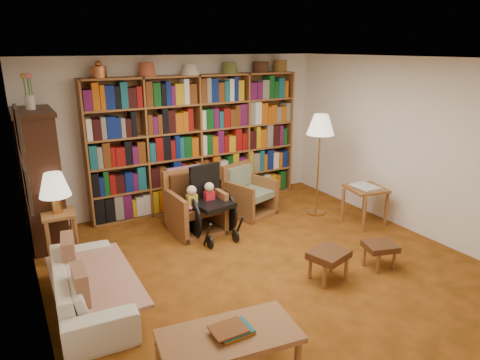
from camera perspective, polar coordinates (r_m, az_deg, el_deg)
floor at (r=5.50m, az=2.94°, el=-11.17°), size 5.00×5.00×0.00m
ceiling at (r=4.83m, az=3.41°, el=15.84°), size 5.00×5.00×0.00m
wall_back at (r=7.20m, az=-7.60°, el=6.21°), size 5.00×0.00×5.00m
wall_front at (r=3.34m, az=27.07°, el=-9.07°), size 5.00×0.00×5.00m
wall_left at (r=4.30m, az=-26.31°, el=-3.20°), size 0.00×5.00×5.00m
wall_right at (r=6.67m, az=21.67°, el=4.24°), size 0.00×5.00×5.00m
bookshelf at (r=7.14m, az=-5.56°, el=5.53°), size 3.60×0.30×2.42m
curio_cabinet at (r=6.31m, az=-25.03°, el=0.32°), size 0.50×0.95×2.40m
framed_pictures at (r=4.49m, az=-26.94°, el=2.55°), size 0.03×0.52×0.97m
sofa at (r=4.84m, az=-19.38°, el=-13.11°), size 1.76×0.78×0.50m
sofa_throw at (r=4.83m, az=-18.84°, el=-12.49°), size 0.82×1.51×0.04m
cushion_left at (r=5.05m, az=-21.82°, el=-9.53°), size 0.18×0.42×0.41m
cushion_right at (r=4.43m, az=-20.46°, el=-13.30°), size 0.13×0.38×0.37m
side_table_lamp at (r=5.96m, az=-22.92°, el=-5.51°), size 0.42×0.42×0.62m
table_lamp at (r=5.79m, az=-23.53°, el=-0.75°), size 0.38×0.38×0.52m
armchair_leather at (r=6.38m, az=-6.29°, el=-3.42°), size 0.75×0.79×0.91m
armchair_sage at (r=7.00m, az=0.98°, el=-1.97°), size 0.85×0.85×0.81m
wheelchair at (r=6.15m, az=-4.06°, el=-3.27°), size 0.58×0.82×1.02m
floor_lamp at (r=6.77m, az=10.69°, el=6.73°), size 0.43×0.43×1.63m
side_table_papers at (r=6.76m, az=16.40°, el=-1.72°), size 0.62×0.62×0.62m
footstool_a at (r=5.14m, az=11.75°, el=-9.98°), size 0.52×0.47×0.37m
footstool_b at (r=5.59m, az=18.18°, el=-8.61°), size 0.45×0.41×0.32m
coffee_table at (r=3.67m, az=-1.42°, el=-20.42°), size 1.19×0.70×0.49m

